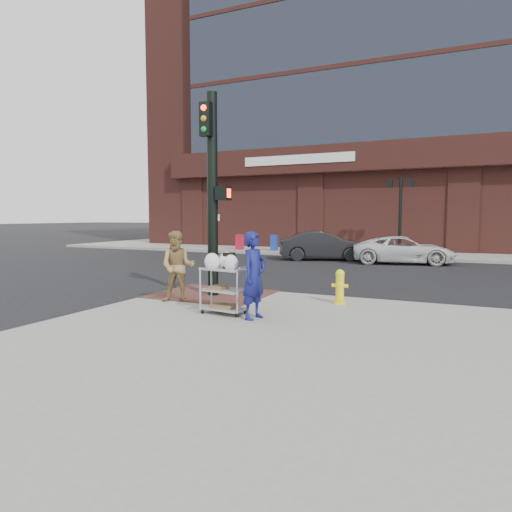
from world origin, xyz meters
The scene contains 14 objects.
ground centered at (0.00, 0.00, 0.00)m, with size 220.00×220.00×0.00m, color black.
brick_curb_ramp centered at (-0.60, 0.90, 0.16)m, with size 2.80×2.40×0.01m, color #582C29.
bank_building centered at (5.00, 31.00, 14.15)m, with size 42.00×26.00×28.00m, color brown.
lamp_post centered at (2.00, 16.00, 2.62)m, with size 1.32×0.22×4.00m.
parking_sign centered at (-8.50, 15.00, 1.25)m, with size 0.05×0.05×2.20m, color black.
traffic_signal_pole centered at (-0.48, 0.77, 2.83)m, with size 0.61×0.51×5.00m.
woman_blue centered at (1.56, -1.16, 1.00)m, with size 0.62×0.41×1.70m, color navy.
pedestrian_tan centered at (-0.79, -0.32, 0.98)m, with size 0.80×0.63×1.66m, color #997A48.
sedan_dark centered at (-1.09, 12.42, 0.70)m, with size 1.48×4.26×1.40m, color black.
minivan_white centered at (2.68, 12.29, 0.62)m, with size 2.05×4.44×1.23m, color silver.
utility_cart centered at (0.81, -1.01, 0.72)m, with size 0.98×0.64×1.26m.
fire_hydrant centered at (2.69, 1.03, 0.55)m, with size 0.37×0.26×0.79m.
newsbox_red centered at (-7.01, 15.03, 0.60)m, with size 0.38×0.35×0.91m, color #B61430.
newsbox_blue centered at (-4.85, 15.18, 0.60)m, with size 0.38×0.34×0.90m, color navy.
Camera 1 is at (5.29, -9.07, 2.15)m, focal length 32.00 mm.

